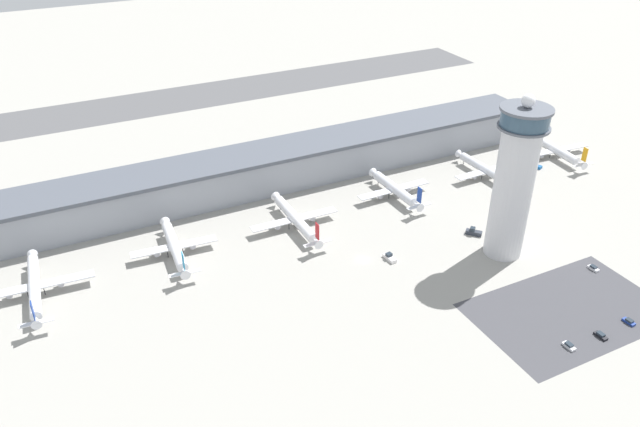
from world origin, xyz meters
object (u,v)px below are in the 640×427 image
(airplane_gate_foxtrot, at_px, (556,150))
(service_truck_fuel, at_px, (390,258))
(control_tower, at_px, (514,180))
(airplane_gate_delta, at_px, (395,189))
(airplane_gate_alpha, at_px, (34,287))
(airplane_gate_echo, at_px, (487,171))
(airplane_gate_charlie, at_px, (295,219))
(car_navy_sedan, at_px, (601,335))
(service_truck_baggage, at_px, (535,166))
(car_green_van, at_px, (593,268))
(airplane_gate_bravo, at_px, (174,246))
(service_truck_catering, at_px, (474,232))
(car_red_hatchback, at_px, (629,322))
(car_maroon_suv, at_px, (569,346))

(airplane_gate_foxtrot, xyz_separation_m, service_truck_fuel, (-120.05, -38.82, -3.08))
(control_tower, bearing_deg, airplane_gate_delta, 103.74)
(airplane_gate_alpha, distance_m, airplane_gate_echo, 194.41)
(airplane_gate_charlie, relative_size, car_navy_sedan, 9.65)
(airplane_gate_echo, distance_m, service_truck_baggage, 28.42)
(control_tower, xyz_separation_m, car_green_van, (21.97, -23.78, -29.85))
(airplane_gate_bravo, bearing_deg, car_green_van, -29.89)
(control_tower, height_order, airplane_gate_foxtrot, control_tower)
(airplane_gate_delta, bearing_deg, airplane_gate_foxtrot, -0.50)
(airplane_gate_alpha, bearing_deg, airplane_gate_echo, 0.40)
(service_truck_catering, bearing_deg, airplane_gate_charlie, 149.22)
(airplane_gate_delta, height_order, car_green_van, airplane_gate_delta)
(airplane_gate_alpha, relative_size, airplane_gate_bravo, 1.10)
(airplane_gate_alpha, distance_m, car_navy_sedan, 185.08)
(car_navy_sedan, relative_size, car_red_hatchback, 1.04)
(airplane_gate_alpha, distance_m, airplane_gate_foxtrot, 239.24)
(control_tower, height_order, car_navy_sedan, control_tower)
(airplane_gate_alpha, bearing_deg, car_navy_sedan, -32.87)
(airplane_gate_charlie, distance_m, service_truck_baggage, 125.34)
(airplane_gate_alpha, distance_m, service_truck_fuel, 124.17)
(control_tower, distance_m, airplane_gate_delta, 61.82)
(airplane_gate_charlie, relative_size, service_truck_catering, 6.78)
(service_truck_baggage, bearing_deg, car_red_hatchback, -118.39)
(airplane_gate_foxtrot, bearing_deg, airplane_gate_alpha, -179.02)
(car_maroon_suv, height_order, car_navy_sedan, car_maroon_suv)
(car_navy_sedan, bearing_deg, service_truck_fuel, 118.90)
(airplane_gate_bravo, distance_m, service_truck_baggage, 173.86)
(control_tower, height_order, airplane_gate_delta, control_tower)
(car_maroon_suv, height_order, car_green_van, car_maroon_suv)
(airplane_gate_alpha, height_order, car_red_hatchback, airplane_gate_alpha)
(car_maroon_suv, bearing_deg, airplane_gate_bravo, 132.50)
(car_green_van, bearing_deg, car_navy_sedan, -134.08)
(airplane_gate_echo, distance_m, service_truck_catering, 51.47)
(airplane_gate_alpha, relative_size, service_truck_baggage, 6.52)
(control_tower, distance_m, service_truck_catering, 32.77)
(service_truck_fuel, xyz_separation_m, service_truck_baggage, (103.48, 34.65, 0.02))
(airplane_gate_delta, bearing_deg, airplane_gate_charlie, -175.72)
(airplane_gate_alpha, relative_size, airplane_gate_charlie, 1.03)
(airplane_gate_bravo, relative_size, car_maroon_suv, 9.24)
(airplane_gate_foxtrot, relative_size, service_truck_fuel, 6.35)
(service_truck_catering, bearing_deg, service_truck_baggage, 28.31)
(airplane_gate_delta, relative_size, service_truck_baggage, 5.60)
(control_tower, height_order, car_green_van, control_tower)
(airplane_gate_delta, relative_size, car_navy_sedan, 8.52)
(service_truck_fuel, xyz_separation_m, car_navy_sedan, (36.26, -65.68, -0.29))
(control_tower, xyz_separation_m, airplane_gate_bravo, (-110.97, 52.64, -26.29))
(service_truck_catering, relative_size, car_red_hatchback, 1.48)
(airplane_gate_bravo, xyz_separation_m, car_green_van, (132.93, -76.42, -3.56))
(airplane_gate_bravo, height_order, car_navy_sedan, airplane_gate_bravo)
(airplane_gate_delta, xyz_separation_m, service_truck_catering, (11.45, -39.80, -2.95))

